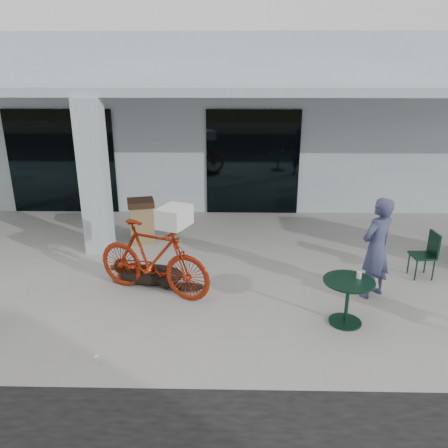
{
  "coord_description": "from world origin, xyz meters",
  "views": [
    {
      "loc": [
        1.3,
        -6.24,
        3.57
      ],
      "look_at": [
        1.14,
        1.14,
        1.0
      ],
      "focal_mm": 35.0,
      "sensor_mm": 36.0,
      "label": 1
    }
  ],
  "objects_px": {
    "cafe_table_far": "(347,302)",
    "trash_receptacle": "(142,221)",
    "dog": "(152,274)",
    "bicycle": "(153,259)",
    "person": "(376,248)",
    "cafe_chair_far_b": "(423,255)"
  },
  "relations": [
    {
      "from": "bicycle",
      "to": "person",
      "type": "relative_size",
      "value": 1.24
    },
    {
      "from": "dog",
      "to": "cafe_chair_far_b",
      "type": "distance_m",
      "value": 4.9
    },
    {
      "from": "bicycle",
      "to": "trash_receptacle",
      "type": "height_order",
      "value": "bicycle"
    },
    {
      "from": "dog",
      "to": "trash_receptacle",
      "type": "height_order",
      "value": "trash_receptacle"
    },
    {
      "from": "bicycle",
      "to": "cafe_chair_far_b",
      "type": "relative_size",
      "value": 2.45
    },
    {
      "from": "trash_receptacle",
      "to": "bicycle",
      "type": "bearing_deg",
      "value": -74.27
    },
    {
      "from": "bicycle",
      "to": "cafe_table_far",
      "type": "height_order",
      "value": "bicycle"
    },
    {
      "from": "cafe_table_far",
      "to": "cafe_chair_far_b",
      "type": "relative_size",
      "value": 0.87
    },
    {
      "from": "bicycle",
      "to": "cafe_chair_far_b",
      "type": "height_order",
      "value": "bicycle"
    },
    {
      "from": "person",
      "to": "trash_receptacle",
      "type": "distance_m",
      "value": 4.98
    },
    {
      "from": "dog",
      "to": "trash_receptacle",
      "type": "distance_m",
      "value": 2.2
    },
    {
      "from": "cafe_table_far",
      "to": "trash_receptacle",
      "type": "xyz_separation_m",
      "value": [
        -3.71,
        3.27,
        0.13
      ]
    },
    {
      "from": "dog",
      "to": "cafe_chair_far_b",
      "type": "xyz_separation_m",
      "value": [
        4.87,
        0.44,
        0.22
      ]
    },
    {
      "from": "cafe_table_far",
      "to": "trash_receptacle",
      "type": "bearing_deg",
      "value": 138.57
    },
    {
      "from": "dog",
      "to": "person",
      "type": "height_order",
      "value": "person"
    },
    {
      "from": "bicycle",
      "to": "cafe_table_far",
      "type": "distance_m",
      "value": 3.17
    },
    {
      "from": "dog",
      "to": "person",
      "type": "distance_m",
      "value": 3.83
    },
    {
      "from": "dog",
      "to": "person",
      "type": "relative_size",
      "value": 0.76
    },
    {
      "from": "cafe_table_far",
      "to": "cafe_chair_far_b",
      "type": "xyz_separation_m",
      "value": [
        1.75,
        1.61,
        0.08
      ]
    },
    {
      "from": "dog",
      "to": "trash_receptacle",
      "type": "relative_size",
      "value": 1.36
    },
    {
      "from": "bicycle",
      "to": "dog",
      "type": "distance_m",
      "value": 0.52
    },
    {
      "from": "cafe_chair_far_b",
      "to": "bicycle",
      "type": "bearing_deg",
      "value": -83.87
    }
  ]
}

